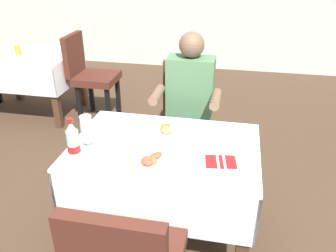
# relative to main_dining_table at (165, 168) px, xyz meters

# --- Properties ---
(ground_plane) EXTENTS (11.00, 11.00, 0.00)m
(ground_plane) POSITION_rel_main_dining_table_xyz_m (0.06, -0.15, -0.55)
(ground_plane) COLOR #473323
(main_dining_table) EXTENTS (1.14, 0.79, 0.73)m
(main_dining_table) POSITION_rel_main_dining_table_xyz_m (0.00, 0.00, 0.00)
(main_dining_table) COLOR white
(main_dining_table) RESTS_ON ground
(chair_far_diner_seat) EXTENTS (0.44, 0.50, 0.97)m
(chair_far_diner_seat) POSITION_rel_main_dining_table_xyz_m (-0.00, 0.78, 0.00)
(chair_far_diner_seat) COLOR #4C2319
(chair_far_diner_seat) RESTS_ON ground
(seated_diner_far) EXTENTS (0.50, 0.46, 1.26)m
(seated_diner_far) POSITION_rel_main_dining_table_xyz_m (0.05, 0.68, 0.16)
(seated_diner_far) COLOR #282D42
(seated_diner_far) RESTS_ON ground
(plate_near_camera) EXTENTS (0.25, 0.25, 0.05)m
(plate_near_camera) POSITION_rel_main_dining_table_xyz_m (-0.05, -0.20, 0.19)
(plate_near_camera) COLOR white
(plate_near_camera) RESTS_ON main_dining_table
(plate_far_diner) EXTENTS (0.22, 0.22, 0.06)m
(plate_far_diner) POSITION_rel_main_dining_table_xyz_m (-0.03, 0.16, 0.19)
(plate_far_diner) COLOR white
(plate_far_diner) RESTS_ON main_dining_table
(beer_glass_left) EXTENTS (0.07, 0.07, 0.20)m
(beer_glass_left) POSITION_rel_main_dining_table_xyz_m (-0.46, -0.10, 0.28)
(beer_glass_left) COLOR white
(beer_glass_left) RESTS_ON main_dining_table
(cola_bottle_primary) EXTENTS (0.07, 0.07, 0.27)m
(cola_bottle_primary) POSITION_rel_main_dining_table_xyz_m (-0.45, -0.28, 0.29)
(cola_bottle_primary) COLOR silver
(cola_bottle_primary) RESTS_ON main_dining_table
(napkin_cutlery_set) EXTENTS (0.19, 0.20, 0.01)m
(napkin_cutlery_set) POSITION_rel_main_dining_table_xyz_m (0.35, -0.13, 0.18)
(napkin_cutlery_set) COLOR maroon
(napkin_cutlery_set) RESTS_ON main_dining_table
(background_dining_table) EXTENTS (1.02, 0.77, 0.73)m
(background_dining_table) POSITION_rel_main_dining_table_xyz_m (-1.95, 1.69, -0.01)
(background_dining_table) COLOR white
(background_dining_table) RESTS_ON ground
(background_chair_right) EXTENTS (0.50, 0.44, 0.97)m
(background_chair_right) POSITION_rel_main_dining_table_xyz_m (-1.23, 1.69, 0.00)
(background_chair_right) COLOR #4C2319
(background_chair_right) RESTS_ON ground
(background_table_tumbler) EXTENTS (0.06, 0.06, 0.11)m
(background_table_tumbler) POSITION_rel_main_dining_table_xyz_m (-2.01, 1.62, 0.23)
(background_table_tumbler) COLOR #C68928
(background_table_tumbler) RESTS_ON background_dining_table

